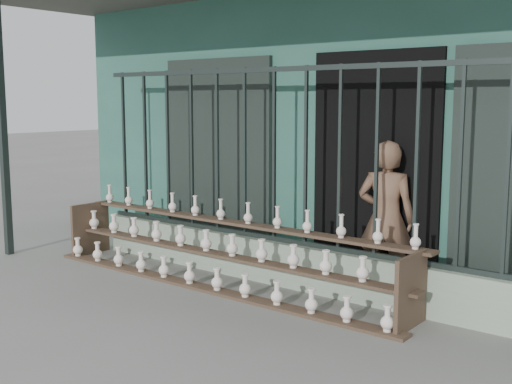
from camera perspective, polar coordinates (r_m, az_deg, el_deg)
The scene contains 6 objects.
ground at distance 5.92m, azimuth -6.13°, elevation -10.73°, with size 60.00×60.00×0.00m, color slate.
workshop_building at distance 9.11m, azimuth 12.83°, elevation 6.15°, with size 7.40×6.60×3.21m.
parapet_wall at distance 6.80m, azimuth 1.58°, elevation -6.19°, with size 5.00×0.20×0.45m, color #9BAF96.
security_fence at distance 6.61m, azimuth 1.62°, elevation 3.29°, with size 5.00×0.04×1.80m.
shelf_rack at distance 6.71m, azimuth -3.40°, elevation -5.21°, with size 4.50×0.68×0.85m.
elderly_woman at distance 6.37m, azimuth 11.49°, elevation -2.35°, with size 0.56×0.37×1.53m, color brown.
Camera 1 is at (3.94, -3.97, 1.91)m, focal length 45.00 mm.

